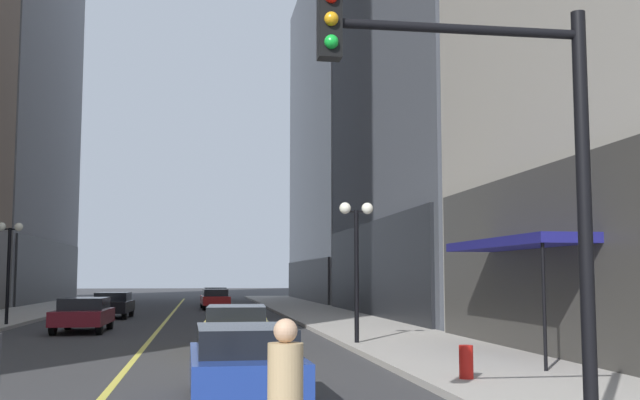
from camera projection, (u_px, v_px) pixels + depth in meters
The scene contains 16 objects.
ground_plane at pixel (168, 319), 39.21m from camera, with size 200.00×200.00×0.00m, color #38383A.
sidewalk_right at pixel (327, 316), 40.45m from camera, with size 4.50×78.00×0.15m, color #ADA8A0.
lane_centre_stripe at pixel (168, 319), 39.21m from camera, with size 0.16×70.00×0.01m, color #E5D64C.
building_right_far at pixel (391, 136), 67.95m from camera, with size 15.38×26.00×29.14m.
storefront_awning_right at pixel (516, 244), 19.75m from camera, with size 1.60×6.51×3.12m.
car_blue at pixel (244, 361), 13.05m from camera, with size 1.87×4.21×1.32m.
car_yellow at pixel (236, 326), 22.04m from camera, with size 2.06×4.71×1.32m.
car_maroon at pixel (84, 313), 29.80m from camera, with size 1.93×4.39×1.32m.
car_black at pixel (113, 304), 39.78m from camera, with size 1.92×4.42×1.32m.
car_red at pixel (215, 298), 50.33m from camera, with size 1.95×4.65×1.32m.
car_silver at pixel (215, 295), 57.51m from camera, with size 1.90×4.57×1.32m.
pedestrian_in_tan_trench at pixel (285, 397), 7.21m from camera, with size 0.40×0.40×1.76m.
traffic_light_near_right at pixel (503, 147), 9.40m from camera, with size 3.43×0.35×5.65m.
street_lamp_left_far at pixel (9, 250), 32.51m from camera, with size 1.06×0.36×4.43m.
street_lamp_right_mid at pixel (356, 240), 23.62m from camera, with size 1.06×0.36×4.43m.
fire_hydrant_right at pixel (466, 366), 15.12m from camera, with size 0.28×0.28×0.80m, color red.
Camera 1 is at (1.74, -5.34, 2.16)m, focal length 43.11 mm.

